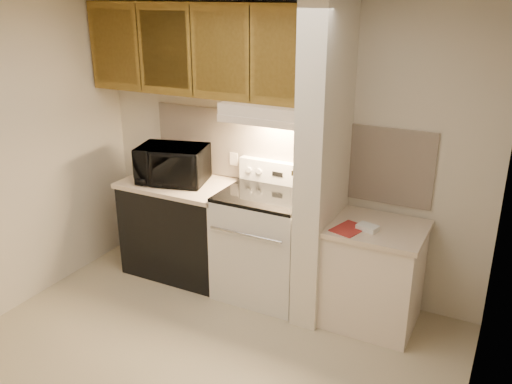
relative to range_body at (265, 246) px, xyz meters
The scene contains 49 objects.
floor 1.24m from the range_body, 90.00° to the right, with size 3.60×3.60×0.00m, color #BCAD8E.
ceiling 2.34m from the range_body, 90.00° to the right, with size 3.60×3.60×0.00m, color white.
wall_back 0.86m from the range_body, 90.00° to the left, with size 3.60×0.02×2.50m, color beige.
wall_right 2.28m from the range_body, 32.69° to the right, with size 0.02×3.00×2.50m, color beige.
backsplash 0.84m from the range_body, 90.00° to the left, with size 2.60×0.02×0.63m, color #FFE5CD.
range_body is the anchor object (origin of this frame).
oven_window 0.32m from the range_body, 90.00° to the right, with size 0.50×0.01×0.30m, color black.
oven_handle 0.44m from the range_body, 90.00° to the right, with size 0.02×0.02×0.65m, color silver.
cooktop 0.48m from the range_body, ahead, with size 0.74×0.64×0.03m, color black.
range_backguard 0.66m from the range_body, 90.00° to the left, with size 0.76×0.08×0.20m, color silver.
range_display 0.64m from the range_body, 90.00° to the left, with size 0.10×0.01×0.04m, color black.
range_knob_left_outer 0.70m from the range_body, 139.40° to the left, with size 0.05×0.05×0.02m, color silver.
range_knob_left_inner 0.66m from the range_body, 126.87° to the left, with size 0.05×0.05×0.02m, color silver.
range_knob_right_inner 0.66m from the range_body, 53.13° to the left, with size 0.05×0.05×0.02m, color silver.
range_knob_right_outer 0.70m from the range_body, 40.60° to the left, with size 0.05×0.05×0.02m, color silver.
dishwasher_front 0.88m from the range_body, behind, with size 1.00×0.63×0.87m, color black.
left_countertop 0.98m from the range_body, behind, with size 1.04×0.67×0.04m, color beige.
spoon_rest 1.31m from the range_body, behind, with size 0.23×0.07×0.02m, color black.
teal_jar 1.33m from the range_body, behind, with size 0.08×0.08×0.09m, color #246669.
outlet 0.86m from the range_body, 146.31° to the left, with size 0.08×0.01×0.12m, color #EFDCC8.
microwave 1.12m from the range_body, behind, with size 0.61×0.41×0.34m, color black.
partition_pillar 0.94m from the range_body, ahead, with size 0.22×0.70×2.50m, color #F0E5CF.
pillar_trim 0.93m from the range_body, ahead, with size 0.01×0.70×0.04m, color brown.
knife_strip 0.95m from the range_body, ahead, with size 0.02×0.42×0.04m, color black.
knife_blade_a 0.88m from the range_body, 31.08° to the right, with size 0.01×0.04×0.16m, color silver.
knife_handle_a 1.01m from the range_body, 30.87° to the right, with size 0.02×0.02×0.10m, color black.
knife_blade_b 0.85m from the range_body, 21.46° to the right, with size 0.01×0.04×0.18m, color silver.
knife_handle_b 0.99m from the range_body, 18.19° to the right, with size 0.02×0.02×0.10m, color black.
knife_blade_c 0.83m from the range_body, ahead, with size 0.01×0.04×0.20m, color silver.
knife_handle_c 0.99m from the range_body, ahead, with size 0.02×0.02×0.10m, color black.
knife_blade_d 0.85m from the range_body, ahead, with size 0.01×0.04×0.16m, color silver.
knife_handle_d 0.99m from the range_body, ahead, with size 0.02×0.02×0.10m, color black.
knife_blade_e 0.84m from the range_body, 14.06° to the left, with size 0.01×0.04×0.18m, color silver.
knife_handle_e 0.99m from the range_body, 16.44° to the left, with size 0.02×0.02×0.10m, color black.
oven_mitt 0.85m from the range_body, 23.58° to the left, with size 0.03×0.10×0.24m, color gray.
right_cab_base 0.97m from the range_body, ahead, with size 0.70×0.60×0.81m, color #EFDCC8.
right_countertop 1.04m from the range_body, ahead, with size 0.74×0.64×0.04m, color beige.
red_folder 0.90m from the range_body, 11.10° to the right, with size 0.19×0.27×0.01m, color #A42925.
white_box 1.01m from the range_body, ahead, with size 0.15×0.10×0.04m, color white.
range_hood 1.17m from the range_body, 90.00° to the left, with size 0.78×0.44×0.15m, color #EFDCC8.
hood_lip 1.12m from the range_body, 90.00° to the right, with size 0.78×0.04×0.06m, color #EFDCC8.
upper_cabinets 1.77m from the range_body, 166.16° to the left, with size 2.18×0.33×0.77m, color brown.
cab_door_a 2.22m from the range_body, behind, with size 0.46×0.01×0.63m, color brown.
cab_gap_a 2.04m from the range_body, behind, with size 0.01×0.01×0.73m, color black.
cab_door_b 1.89m from the range_body, behind, with size 0.46×0.01×0.63m, color brown.
cab_gap_b 1.77m from the range_body, behind, with size 0.01×0.01×0.73m, color black.
cab_door_c 1.68m from the range_body, behind, with size 0.46×0.01×0.63m, color brown.
cab_gap_c 1.63m from the range_body, behind, with size 0.01×0.01×0.73m, color black.
cab_door_d 1.63m from the range_body, ahead, with size 0.46×0.01×0.63m, color brown.
Camera 1 is at (1.88, -2.67, 2.57)m, focal length 38.00 mm.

